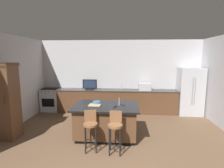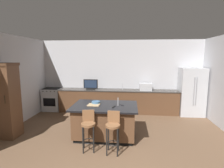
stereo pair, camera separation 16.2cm
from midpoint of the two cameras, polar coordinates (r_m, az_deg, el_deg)
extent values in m
cube|color=#BCBCC1|center=(7.46, 3.36, 2.68)|extent=(7.06, 0.12, 2.93)
cube|color=#BCBCC1|center=(6.30, -29.61, 0.45)|extent=(0.12, 5.06, 2.93)
cube|color=brown|center=(7.27, 2.46, -5.63)|extent=(4.77, 0.60, 0.89)
cube|color=#332D28|center=(7.16, 2.48, -2.03)|extent=(4.80, 0.62, 0.04)
cube|color=black|center=(5.26, -1.36, -16.04)|extent=(1.55, 0.98, 0.09)
cube|color=brown|center=(5.09, -1.37, -11.58)|extent=(1.63, 1.06, 0.78)
cube|color=black|center=(4.96, -1.39, -7.10)|extent=(1.79, 1.22, 0.04)
cube|color=#B7BABF|center=(7.52, 24.78, -2.26)|extent=(0.90, 0.70, 1.84)
cylinder|color=gray|center=(7.14, 25.50, -2.10)|extent=(0.02, 0.02, 1.01)
cylinder|color=gray|center=(7.16, 26.10, -2.10)|extent=(0.02, 0.02, 1.01)
cube|color=#B7BABF|center=(7.91, -18.06, -4.73)|extent=(0.73, 0.60, 0.93)
cube|color=black|center=(7.66, -18.96, -5.58)|extent=(0.51, 0.01, 0.33)
cube|color=black|center=(7.82, -18.22, -1.34)|extent=(0.65, 0.50, 0.02)
cylinder|color=black|center=(7.66, -20.79, -2.22)|extent=(0.04, 0.03, 0.04)
cylinder|color=black|center=(7.59, -19.71, -2.26)|extent=(0.04, 0.03, 0.04)
cylinder|color=black|center=(7.52, -18.61, -2.30)|extent=(0.04, 0.03, 0.04)
cylinder|color=black|center=(7.45, -17.49, -2.34)|extent=(0.04, 0.03, 0.04)
cube|color=brown|center=(5.69, -30.20, -4.69)|extent=(0.57, 0.51, 2.09)
cube|color=#492F1E|center=(5.56, -30.99, 5.45)|extent=(0.61, 0.55, 0.08)
cylinder|color=#332819|center=(5.35, -30.53, -4.35)|extent=(0.02, 0.02, 0.22)
cube|color=#B7BABF|center=(7.16, 11.43, -0.90)|extent=(0.48, 0.36, 0.28)
cube|color=black|center=(7.25, -6.22, -1.60)|extent=(0.34, 0.16, 0.05)
cube|color=black|center=(7.22, -6.25, 0.03)|extent=(0.57, 0.05, 0.37)
cube|color=#1E2D47|center=(7.19, -6.29, 0.00)|extent=(0.51, 0.01, 0.31)
cylinder|color=#B2B2B7|center=(7.23, 4.05, -0.83)|extent=(0.02, 0.02, 0.24)
cylinder|color=#B2B2B7|center=(4.90, 2.89, -5.72)|extent=(0.02, 0.02, 0.22)
cylinder|color=brown|center=(4.33, -6.57, -12.75)|extent=(0.34, 0.34, 0.05)
cube|color=brown|center=(4.41, -6.56, -10.04)|extent=(0.29, 0.09, 0.28)
cylinder|color=black|center=(4.36, -8.21, -17.58)|extent=(0.03, 0.03, 0.64)
cylinder|color=black|center=(4.35, -4.84, -17.56)|extent=(0.03, 0.03, 0.64)
cylinder|color=black|center=(4.58, -8.05, -16.22)|extent=(0.03, 0.03, 0.64)
cylinder|color=black|center=(4.58, -4.86, -16.20)|extent=(0.03, 0.03, 0.64)
torus|color=black|center=(4.50, -6.47, -17.79)|extent=(0.28, 0.28, 0.02)
cylinder|color=brown|center=(4.18, 1.40, -13.25)|extent=(0.34, 0.34, 0.05)
cube|color=brown|center=(4.26, 1.64, -10.44)|extent=(0.29, 0.05, 0.28)
cylinder|color=black|center=(4.23, -0.55, -18.24)|extent=(0.03, 0.03, 0.66)
cylinder|color=black|center=(4.20, 2.93, -18.43)|extent=(0.03, 0.03, 0.66)
cylinder|color=black|center=(4.45, -0.07, -16.82)|extent=(0.03, 0.03, 0.66)
cylinder|color=black|center=(4.42, 3.22, -16.99)|extent=(0.03, 0.03, 0.66)
torus|color=black|center=(4.36, 1.38, -18.57)|extent=(0.28, 0.28, 0.02)
cylinder|color=#3F668C|center=(5.12, -4.32, -5.95)|extent=(0.24, 0.24, 0.07)
cube|color=black|center=(4.99, 4.09, -6.73)|extent=(0.13, 0.17, 0.01)
cube|color=black|center=(4.80, 1.53, -7.23)|extent=(0.09, 0.18, 0.02)
cube|color=tan|center=(4.98, -4.97, -6.69)|extent=(0.34, 0.29, 0.02)
camera|label=1|loc=(0.08, -89.22, 0.12)|focal=28.40mm
camera|label=2|loc=(0.08, 90.78, -0.12)|focal=28.40mm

